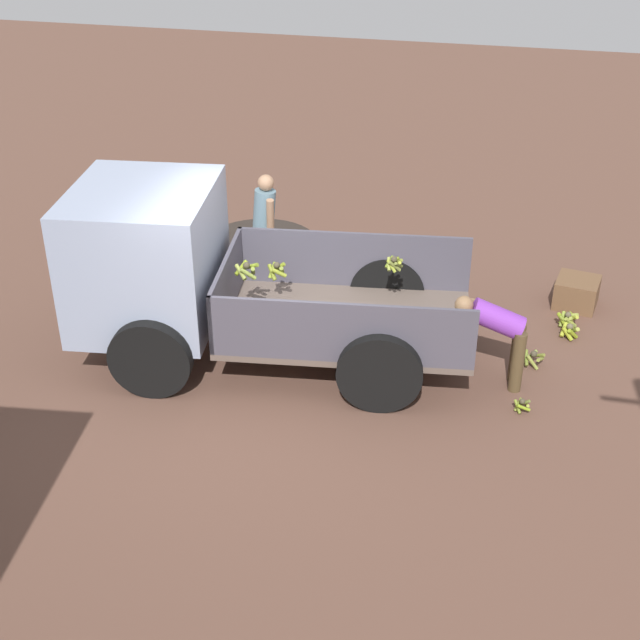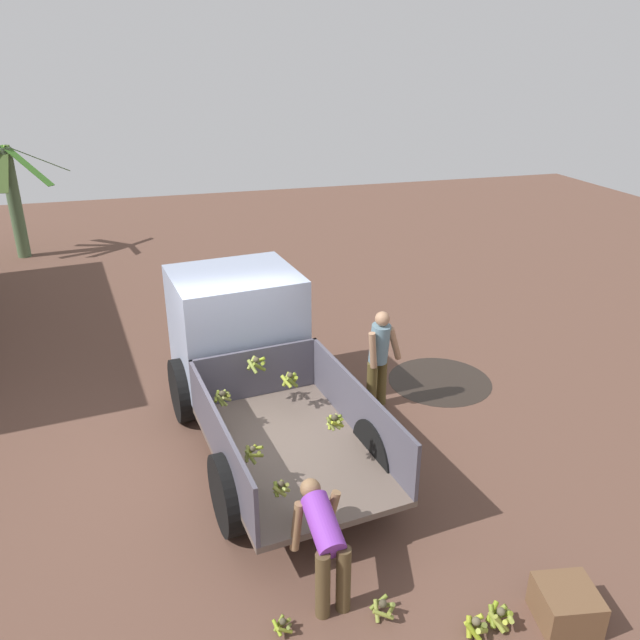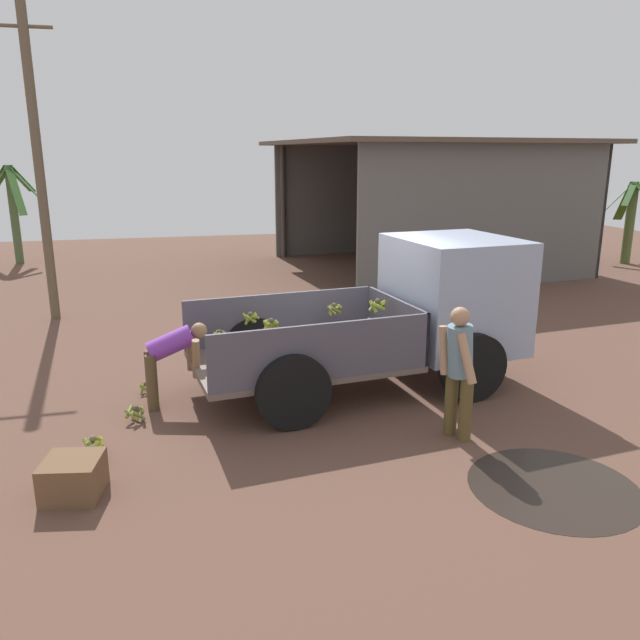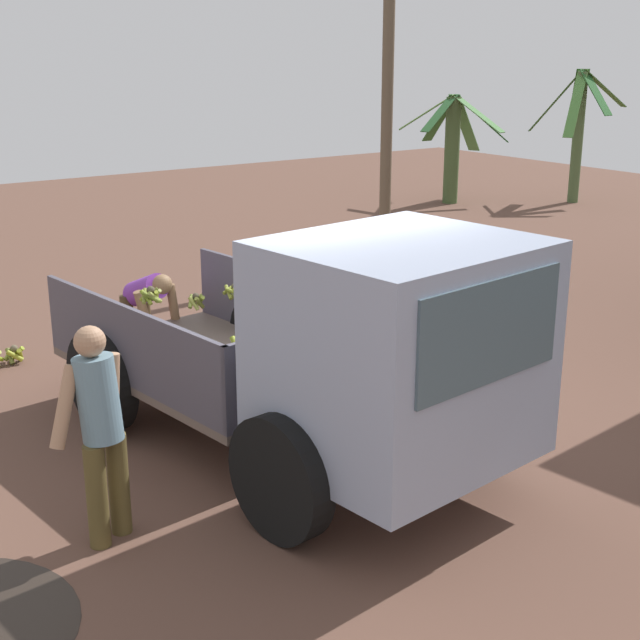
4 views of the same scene
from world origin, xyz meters
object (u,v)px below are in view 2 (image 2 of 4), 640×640
cargo_truck (245,345)px  wooden_crate_0 (566,605)px  person_worker_loading (324,539)px  banana_bunch_on_ground_3 (500,616)px  banana_bunch_on_ground_0 (283,625)px  banana_bunch_on_ground_1 (476,626)px  banana_bunch_on_ground_2 (383,607)px  person_foreground_visitor (379,355)px

cargo_truck → wooden_crate_0: (-4.80, -2.34, -0.96)m
person_worker_loading → banana_bunch_on_ground_3: person_worker_loading is taller
cargo_truck → banana_bunch_on_ground_0: size_ratio=24.18×
cargo_truck → banana_bunch_on_ground_1: bearing=-170.3°
banana_bunch_on_ground_3 → banana_bunch_on_ground_2: bearing=68.6°
banana_bunch_on_ground_0 → banana_bunch_on_ground_1: banana_bunch_on_ground_1 is taller
person_foreground_visitor → banana_bunch_on_ground_0: person_foreground_visitor is taller
person_worker_loading → banana_bunch_on_ground_2: (-0.47, -0.48, -0.58)m
person_foreground_visitor → cargo_truck: bearing=-126.5°
wooden_crate_0 → banana_bunch_on_ground_3: bearing=79.9°
person_foreground_visitor → wooden_crate_0: person_foreground_visitor is taller
cargo_truck → person_foreground_visitor: cargo_truck is taller
banana_bunch_on_ground_2 → wooden_crate_0: bearing=-107.3°
banana_bunch_on_ground_0 → banana_bunch_on_ground_2: size_ratio=0.73×
banana_bunch_on_ground_2 → wooden_crate_0: (-0.54, -1.72, 0.07)m
person_worker_loading → banana_bunch_on_ground_3: 1.88m
person_worker_loading → banana_bunch_on_ground_2: size_ratio=4.05×
banana_bunch_on_ground_0 → banana_bunch_on_ground_1: size_ratio=0.79×
banana_bunch_on_ground_0 → banana_bunch_on_ground_2: bearing=-95.6°
person_worker_loading → banana_bunch_on_ground_0: bearing=121.0°
banana_bunch_on_ground_1 → wooden_crate_0: (-0.09, -0.93, 0.08)m
person_worker_loading → banana_bunch_on_ground_2: 0.89m
cargo_truck → person_foreground_visitor: bearing=-108.9°
banana_bunch_on_ground_0 → wooden_crate_0: 2.80m
banana_bunch_on_ground_0 → wooden_crate_0: (-0.63, -2.73, 0.10)m
banana_bunch_on_ground_3 → wooden_crate_0: (-0.12, -0.65, 0.07)m
banana_bunch_on_ground_2 → wooden_crate_0: 1.81m
banana_bunch_on_ground_0 → banana_bunch_on_ground_2: banana_bunch_on_ground_2 is taller
wooden_crate_0 → banana_bunch_on_ground_0: bearing=76.9°
banana_bunch_on_ground_2 → banana_bunch_on_ground_1: bearing=-119.2°
person_foreground_visitor → banana_bunch_on_ground_3: person_foreground_visitor is taller
banana_bunch_on_ground_1 → banana_bunch_on_ground_3: 0.28m
person_foreground_visitor → wooden_crate_0: bearing=-20.2°
banana_bunch_on_ground_0 → banana_bunch_on_ground_3: banana_bunch_on_ground_3 is taller
cargo_truck → banana_bunch_on_ground_0: (-4.16, 0.39, -1.06)m
person_foreground_visitor → banana_bunch_on_ground_2: 4.15m
person_worker_loading → banana_bunch_on_ground_1: (-0.91, -1.27, -0.60)m
banana_bunch_on_ground_3 → person_foreground_visitor: bearing=-4.4°
banana_bunch_on_ground_2 → person_foreground_visitor: bearing=-20.1°
person_foreground_visitor → wooden_crate_0: 4.44m
cargo_truck → banana_bunch_on_ground_0: cargo_truck is taller
cargo_truck → wooden_crate_0: 5.42m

